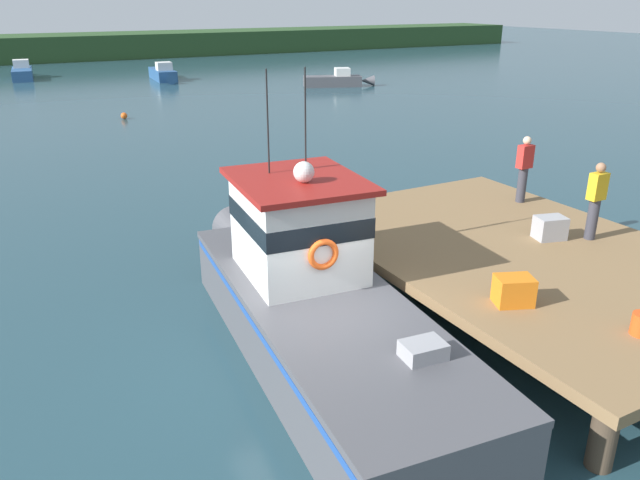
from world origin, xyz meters
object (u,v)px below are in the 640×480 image
deckhand_further_back (524,168)px  mooring_buoy_inshore (124,116)px  crate_single_by_cleat (514,291)px  deckhand_by_the_boat (596,199)px  moored_boat_mid_harbor (22,72)px  crate_stack_near_edge (550,228)px  main_fishing_boat (312,296)px  moored_boat_far_left (337,80)px  moored_boat_near_channel (164,74)px

deckhand_further_back → mooring_buoy_inshore: deckhand_further_back is taller
crate_single_by_cleat → deckhand_by_the_boat: bearing=21.6°
moored_boat_mid_harbor → crate_stack_near_edge: bearing=-81.8°
crate_single_by_cleat → deckhand_further_back: deckhand_further_back is taller
main_fishing_boat → crate_single_by_cleat: bearing=-39.8°
crate_stack_near_edge → moored_boat_mid_harbor: (-6.64, 46.12, -0.96)m
crate_stack_near_edge → deckhand_further_back: bearing=57.9°
deckhand_by_the_boat → main_fishing_boat: bearing=173.2°
mooring_buoy_inshore → crate_single_by_cleat: bearing=-88.6°
crate_stack_near_edge → mooring_buoy_inshore: bearing=98.0°
crate_stack_near_edge → deckhand_by_the_boat: (0.74, -0.41, 0.62)m
deckhand_further_back → moored_boat_mid_harbor: deckhand_further_back is taller
main_fishing_boat → deckhand_further_back: bearing=14.9°
crate_stack_near_edge → deckhand_further_back: (1.34, 2.14, 0.62)m
moored_boat_mid_harbor → main_fishing_boat: bearing=-88.5°
main_fishing_boat → moored_boat_far_left: size_ratio=1.97×
crate_single_by_cleat → deckhand_by_the_boat: size_ratio=0.37×
crate_stack_near_edge → moored_boat_near_channel: (2.73, 39.96, -0.97)m
crate_single_by_cleat → mooring_buoy_inshore: bearing=91.4°
crate_stack_near_edge → moored_boat_mid_harbor: 46.61m
deckhand_by_the_boat → moored_boat_mid_harbor: deckhand_by_the_boat is taller
main_fishing_boat → moored_boat_near_channel: bearing=78.3°
moored_boat_far_left → mooring_buoy_inshore: (-16.08, -5.63, -0.27)m
moored_boat_near_channel → moored_boat_mid_harbor: bearing=146.7°
crate_stack_near_edge → moored_boat_mid_harbor: size_ratio=0.11×
crate_stack_near_edge → mooring_buoy_inshore: 25.23m
crate_single_by_cleat → deckhand_further_back: size_ratio=0.37×
main_fishing_boat → moored_boat_mid_harbor: main_fishing_boat is taller
crate_stack_near_edge → moored_boat_mid_harbor: crate_stack_near_edge is taller
deckhand_by_the_boat → deckhand_further_back: same height
deckhand_by_the_boat → moored_boat_far_left: size_ratio=0.32×
crate_single_by_cleat → moored_boat_far_left: crate_single_by_cleat is taller
main_fishing_boat → moored_boat_far_left: main_fishing_boat is taller
moored_boat_near_channel → deckhand_further_back: bearing=-92.1°
deckhand_by_the_boat → mooring_buoy_inshore: (-4.24, 25.36, -1.89)m
main_fishing_boat → deckhand_further_back: 7.10m
moored_boat_near_channel → moored_boat_far_left: 13.61m
deckhand_further_back → moored_boat_near_channel: bearing=87.9°
main_fishing_boat → moored_boat_far_left: bearing=59.2°
main_fishing_boat → deckhand_by_the_boat: size_ratio=6.09×
main_fishing_boat → moored_boat_mid_harbor: 45.81m
moored_boat_mid_harbor → crate_single_by_cleat: bearing=-85.5°
moored_boat_near_channel → moored_boat_mid_harbor: size_ratio=0.97×
deckhand_by_the_boat → deckhand_further_back: 2.62m
moored_boat_near_channel → moored_boat_mid_harbor: (-9.38, 6.16, 0.01)m
crate_single_by_cleat → moored_boat_mid_harbor: size_ratio=0.11×
main_fishing_boat → crate_stack_near_edge: main_fishing_boat is taller
moored_boat_near_channel → moored_boat_far_left: (9.85, -9.39, -0.03)m
moored_boat_near_channel → mooring_buoy_inshore: (-6.23, -15.01, -0.30)m
deckhand_by_the_boat → moored_boat_far_left: bearing=69.1°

